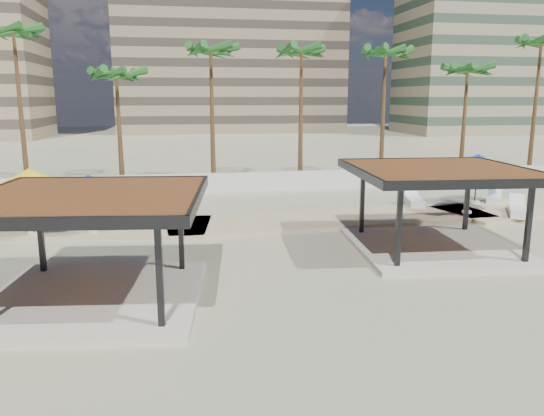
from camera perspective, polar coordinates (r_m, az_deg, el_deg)
The scene contains 22 objects.
ground at distance 19.07m, azimuth 6.65°, elevation -6.25°, with size 200.00×200.00×0.00m, color tan.
promenade at distance 26.71m, azimuth 6.10°, elevation -0.87°, with size 44.45×7.97×0.24m.
boundary_wall at distance 34.18m, azimuth -0.96°, elevation 2.90°, with size 56.00×0.30×1.20m, color silver.
building_mid at distance 96.18m, azimuth -4.59°, elevation 16.75°, with size 38.00×16.00×30.40m.
building_east at distance 99.59m, azimuth 23.60°, elevation 17.41°, with size 32.00×15.00×36.40m.
pavilion_central at distance 21.47m, azimuth 17.40°, elevation 0.72°, with size 6.93×6.93×3.29m.
pavilion_west at distance 16.19m, azimuth -18.91°, elevation -2.98°, with size 7.11×7.11×3.24m.
umbrella_b at distance 24.18m, azimuth -24.66°, elevation 2.96°, with size 4.14×4.14×2.84m.
umbrella_c at distance 28.12m, azimuth 20.49°, elevation 3.70°, with size 3.61×3.61×2.45m.
umbrella_d at distance 30.99m, azimuth 21.27°, elevation 4.74°, with size 4.02×4.02×2.71m.
umbrella_f at distance 23.73m, azimuth -19.08°, elevation 2.57°, with size 3.69×3.69×2.52m.
lounger_a at distance 25.59m, azimuth -20.04°, elevation -1.34°, with size 1.67×2.31×0.84m.
lounger_b at distance 28.98m, azimuth 24.91°, elevation -0.24°, with size 1.82×2.38×0.88m.
lounger_c at distance 29.92m, azimuth 14.98°, elevation 0.82°, with size 1.25×2.49×0.90m.
lounger_d at distance 32.23m, azimuth 22.80°, elevation 1.04°, with size 1.86×2.25×0.85m.
palm_b at distance 37.51m, azimuth -26.02°, elevation 16.05°, with size 3.00×3.00×10.67m.
palm_c at distance 35.67m, azimuth -16.39°, elevation 13.18°, with size 3.00×3.00×8.13m.
palm_d at distance 36.43m, azimuth -6.61°, elevation 15.95°, with size 3.00×3.00×9.76m.
palm_e at distance 36.80m, azimuth 3.19°, elevation 15.91°, with size 3.00×3.00×9.73m.
palm_f at distance 38.78m, azimuth 12.11°, elevation 15.50°, with size 3.00×3.00×9.76m.
palm_g at distance 40.97m, azimuth 20.29°, elevation 13.38°, with size 3.00×3.00×8.65m.
palm_h at distance 44.84m, azimuth 26.96°, elevation 15.11°, with size 3.00×3.00×10.70m.
Camera 1 is at (-5.28, -17.36, 5.88)m, focal length 35.00 mm.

